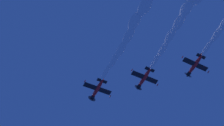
% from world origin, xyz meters
% --- Properties ---
extents(airplane_lead, '(8.51, 8.01, 3.05)m').
position_xyz_m(airplane_lead, '(-2.96, 1.64, 78.38)').
color(airplane_lead, red).
extents(airplane_left_wingman, '(8.52, 8.00, 2.94)m').
position_xyz_m(airplane_left_wingman, '(11.14, -1.48, 79.62)').
color(airplane_left_wingman, red).
extents(airplane_right_wingman, '(8.53, 7.99, 2.90)m').
position_xyz_m(airplane_right_wingman, '(26.12, -5.31, 80.47)').
color(airplane_right_wingman, red).
extents(smoke_trail_lead, '(15.10, 25.36, 3.86)m').
position_xyz_m(smoke_trail_lead, '(6.88, -17.23, 77.28)').
color(smoke_trail_lead, white).
extents(smoke_trail_left_wingman, '(14.98, 25.07, 3.62)m').
position_xyz_m(smoke_trail_left_wingman, '(20.93, -20.38, 78.57)').
color(smoke_trail_left_wingman, white).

